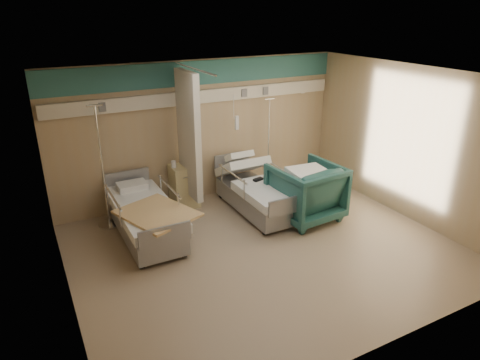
% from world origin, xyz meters
% --- Properties ---
extents(ground, '(6.00, 5.00, 0.00)m').
position_xyz_m(ground, '(0.00, 0.00, 0.00)').
color(ground, '#9E836D').
rests_on(ground, ground).
extents(room_walls, '(6.04, 5.04, 2.82)m').
position_xyz_m(room_walls, '(-0.03, 0.25, 1.86)').
color(room_walls, tan).
rests_on(room_walls, ground).
extents(bed_right, '(1.00, 2.16, 0.63)m').
position_xyz_m(bed_right, '(0.60, 1.30, 0.32)').
color(bed_right, white).
rests_on(bed_right, ground).
extents(bed_left, '(1.00, 2.16, 0.63)m').
position_xyz_m(bed_left, '(-1.60, 1.30, 0.32)').
color(bed_left, white).
rests_on(bed_left, ground).
extents(bedside_cabinet, '(0.50, 0.48, 0.85)m').
position_xyz_m(bedside_cabinet, '(-0.55, 2.20, 0.42)').
color(bedside_cabinet, '#D1C082').
rests_on(bedside_cabinet, ground).
extents(visitor_armchair, '(1.22, 1.25, 1.07)m').
position_xyz_m(visitor_armchair, '(1.25, 0.64, 0.53)').
color(visitor_armchair, '#20514D').
rests_on(visitor_armchair, ground).
extents(waffle_blanket, '(0.73, 0.66, 0.08)m').
position_xyz_m(waffle_blanket, '(1.28, 0.65, 1.11)').
color(waffle_blanket, white).
rests_on(waffle_blanket, visitor_armchair).
extents(iv_stand_right, '(0.35, 0.35, 1.97)m').
position_xyz_m(iv_stand_right, '(1.43, 2.28, 0.40)').
color(iv_stand_right, silver).
rests_on(iv_stand_right, ground).
extents(iv_stand_left, '(0.40, 0.40, 2.23)m').
position_xyz_m(iv_stand_left, '(-2.08, 2.06, 0.46)').
color(iv_stand_left, silver).
rests_on(iv_stand_left, ground).
extents(call_remote, '(0.21, 0.14, 0.04)m').
position_xyz_m(call_remote, '(0.63, 1.33, 0.65)').
color(call_remote, black).
rests_on(call_remote, bed_right).
extents(tan_blanket, '(1.30, 1.44, 0.04)m').
position_xyz_m(tan_blanket, '(-1.52, 0.84, 0.65)').
color(tan_blanket, tan).
rests_on(tan_blanket, bed_left).
extents(toiletry_bag, '(0.22, 0.15, 0.12)m').
position_xyz_m(toiletry_bag, '(-0.42, 2.17, 0.91)').
color(toiletry_bag, black).
rests_on(toiletry_bag, bedside_cabinet).
extents(white_cup, '(0.09, 0.09, 0.14)m').
position_xyz_m(white_cup, '(-0.74, 2.19, 0.92)').
color(white_cup, white).
rests_on(white_cup, bedside_cabinet).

